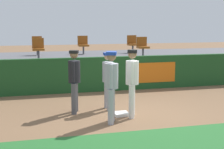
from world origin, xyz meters
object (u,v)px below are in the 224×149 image
Objects in this scene: player_coach_visitor at (108,77)px; seat_front_right at (143,46)px; seat_front_left at (38,47)px; seat_back_right at (132,43)px; player_runner_visitor at (111,82)px; player_fielder_home at (132,78)px; seat_back_center at (83,44)px; first_base at (121,114)px; seat_back_left at (37,45)px; player_umpire at (74,77)px.

player_coach_visitor is 4.85m from seat_front_right.
seat_front_left is at bearing -157.04° from player_coach_visitor.
seat_front_left is 1.00× the size of seat_back_right.
seat_back_right is at bearing 177.49° from player_runner_visitor.
player_runner_visitor is (-0.69, -0.40, 0.00)m from player_fielder_home.
player_runner_visitor is 7.26m from seat_back_center.
seat_front_left reaches higher than player_runner_visitor.
seat_front_left is (-1.57, 5.42, 0.51)m from player_runner_visitor.
player_coach_visitor is 4.50m from seat_front_left.
player_coach_visitor is 2.01× the size of seat_back_right.
player_fielder_home is at bearing -112.79° from seat_front_right.
player_coach_visitor is 2.01× the size of seat_front_left.
seat_front_right is at bearing 63.93° from first_base.
player_fielder_home is at bearing 24.53° from player_coach_visitor.
seat_back_center is at bearing 0.01° from seat_back_left.
seat_front_right is 1.00× the size of seat_back_center.
seat_front_left is at bearing -139.50° from seat_back_center.
seat_front_right is 4.70m from seat_back_left.
player_runner_visitor is 7.40m from seat_back_left.
player_fielder_home is at bearing 139.88° from player_runner_visitor.
player_coach_visitor is 2.01× the size of seat_front_right.
player_runner_visitor is 1.03× the size of player_umpire.
player_umpire is at bearing -121.57° from seat_back_right.
seat_front_right is (4.37, -0.00, -0.00)m from seat_front_left.
player_fielder_home is 0.80m from player_runner_visitor.
player_fielder_home is 5.53m from seat_front_left.
player_fielder_home is 5.46m from seat_front_right.
first_base is at bearing -104.27° from player_fielder_home.
seat_front_left and seat_back_right have the same top height.
player_runner_visitor is at bearing -94.23° from seat_back_center.
player_fielder_home is 7.19m from seat_back_right.
seat_back_center is (-2.26, 1.80, 0.00)m from seat_front_right.
seat_back_center is at bearing 180.00° from seat_back_right.
seat_front_left and seat_front_right have the same top height.
seat_front_left and seat_back_left have the same top height.
seat_front_left is at bearing -90.87° from seat_back_left.
player_umpire is 2.13× the size of seat_back_right.
seat_back_left is at bearing -156.11° from player_umpire.
player_umpire is (-1.01, -0.15, 0.06)m from player_coach_visitor.
player_fielder_home is 2.19× the size of seat_back_right.
player_runner_visitor is 2.19× the size of seat_front_right.
player_coach_visitor is at bearing 114.95° from player_umpire.
seat_back_right reaches higher than player_umpire.
seat_back_right is (2.40, -0.00, -0.00)m from seat_back_center.
seat_back_center and seat_back_left have the same top height.
first_base is 0.48× the size of seat_back_center.
seat_back_center is 1.00× the size of seat_back_right.
seat_back_right and seat_back_left have the same top height.
seat_back_center is 2.08m from seat_back_left.
first_base is 7.09m from seat_back_left.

